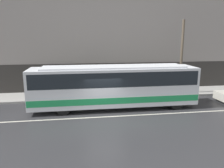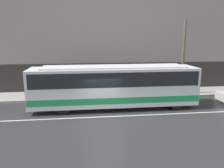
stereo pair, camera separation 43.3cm
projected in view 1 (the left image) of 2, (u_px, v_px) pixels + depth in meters
ground_plane at (105, 117)px, 14.67m from camera, size 60.00×60.00×0.00m
sidewalk at (98, 95)px, 20.02m from camera, size 60.00×3.10×0.17m
building_facade at (95, 32)px, 20.48m from camera, size 60.00×0.35×11.80m
lane_stripe at (105, 117)px, 14.67m from camera, size 54.00×0.14×0.01m
transit_bus at (114, 85)px, 16.24m from camera, size 12.23×2.53×3.19m
utility_pole_near at (181, 57)px, 19.59m from camera, size 0.23×0.23×6.59m
pedestrian_waiting at (76, 85)px, 20.14m from camera, size 0.36×0.36×1.60m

